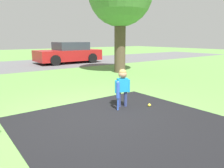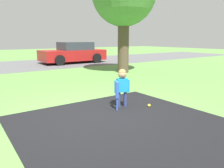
% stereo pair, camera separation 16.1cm
% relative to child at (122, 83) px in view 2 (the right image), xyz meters
% --- Properties ---
extents(ground_plane, '(60.00, 60.00, 0.00)m').
position_rel_child_xyz_m(ground_plane, '(-0.88, -0.06, -0.58)').
color(ground_plane, '#5B8C42').
extents(driveway_strip, '(3.74, 7.00, 0.01)m').
position_rel_child_xyz_m(driveway_strip, '(-0.63, -2.56, -0.57)').
color(driveway_strip, black).
rests_on(driveway_strip, ground).
extents(street_strip, '(40.00, 6.00, 0.01)m').
position_rel_child_xyz_m(street_strip, '(-0.88, 9.88, -0.57)').
color(street_strip, '#59595B').
rests_on(street_strip, ground).
extents(child, '(0.34, 0.21, 0.89)m').
position_rel_child_xyz_m(child, '(0.00, 0.00, 0.00)').
color(child, navy).
rests_on(child, ground).
extents(baseball_bat, '(0.07, 0.07, 0.67)m').
position_rel_child_xyz_m(baseball_bat, '(-0.25, -0.15, -0.14)').
color(baseball_bat, blue).
rests_on(baseball_bat, ground).
extents(sports_ball, '(0.07, 0.07, 0.07)m').
position_rel_child_xyz_m(sports_ball, '(0.50, -0.38, -0.54)').
color(sports_ball, yellow).
rests_on(sports_ball, ground).
extents(parked_car, '(4.09, 2.11, 1.34)m').
position_rel_child_xyz_m(parked_car, '(3.23, 9.31, 0.05)').
color(parked_car, maroon).
rests_on(parked_car, ground).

